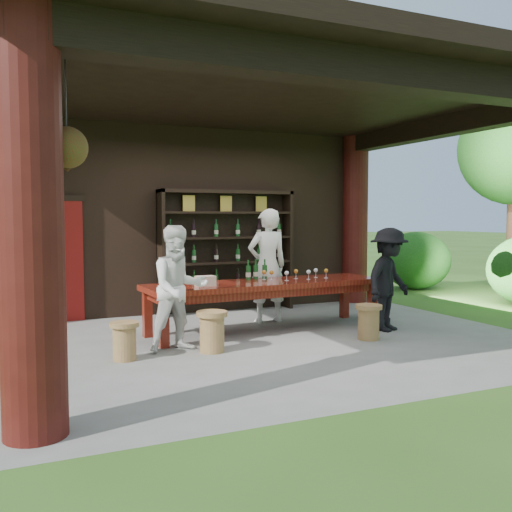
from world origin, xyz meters
name	(u,v)px	position (x,y,z in m)	size (l,w,h in m)	color
ground	(268,340)	(0.00, 0.00, 0.00)	(90.00, 90.00, 0.00)	#2D5119
pavilion	(254,188)	(-0.01, 0.43, 2.13)	(7.50, 6.00, 3.60)	slate
wine_shelf	(227,251)	(0.35, 2.45, 1.10)	(2.49, 0.38, 2.19)	black
tasting_table	(266,289)	(0.25, 0.60, 0.64)	(3.72, 1.14, 0.75)	#60140D
stool_near_left	(212,330)	(-0.95, -0.34, 0.28)	(0.40, 0.40, 0.52)	olive
stool_near_right	(369,321)	(1.30, -0.54, 0.26)	(0.37, 0.37, 0.49)	olive
stool_far_left	(124,340)	(-2.04, -0.31, 0.25)	(0.35, 0.35, 0.46)	olive
host	(267,266)	(0.59, 1.27, 0.92)	(0.67, 0.44, 1.84)	white
guest_woman	(179,288)	(-1.31, -0.10, 0.81)	(0.78, 0.61, 1.61)	silver
guest_man	(389,279)	(1.94, -0.15, 0.78)	(1.00, 0.58, 1.55)	black
table_bottles	(256,269)	(0.23, 0.90, 0.90)	(0.36, 0.12, 0.31)	#194C1E
table_glasses	(296,274)	(0.80, 0.68, 0.82)	(1.06, 0.34, 0.15)	silver
napkin_basket	(205,281)	(-0.76, 0.43, 0.82)	(0.26, 0.18, 0.14)	#BF6672
shrubs	(423,286)	(3.14, 0.48, 0.55)	(15.94, 8.20, 1.36)	#194C14
trees	(378,129)	(3.21, 1.92, 3.37)	(22.26, 10.41, 4.80)	#3F2819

